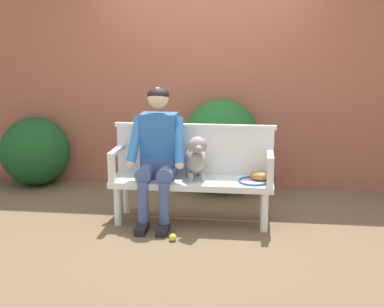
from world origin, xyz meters
name	(u,v)px	position (x,y,z in m)	size (l,w,h in m)	color
ground_plane	(192,221)	(0.00, 0.00, 0.00)	(40.00, 40.00, 0.00)	brown
brick_garden_fence	(206,73)	(0.00, 1.40, 1.35)	(8.00, 0.30, 2.69)	#9E5642
hedge_bush_mid_left	(35,151)	(-2.04, 1.05, 0.41)	(0.83, 0.82, 0.83)	#194C1E
hedge_bush_far_left	(221,146)	(0.21, 1.03, 0.54)	(0.94, 0.83, 1.08)	#1E5B23
garden_bench	(192,185)	(0.00, 0.00, 0.37)	(1.55, 0.47, 0.43)	white
bench_backrest	(194,148)	(0.00, 0.20, 0.69)	(1.59, 0.06, 0.50)	white
bench_armrest_left_end	(115,159)	(-0.74, -0.08, 0.63)	(0.06, 0.47, 0.28)	white
bench_armrest_right_end	(270,163)	(0.74, -0.08, 0.63)	(0.06, 0.47, 0.28)	white
person_seated	(158,150)	(-0.33, -0.01, 0.71)	(0.56, 0.63, 1.30)	black
dog_on_bench	(196,157)	(0.04, -0.03, 0.66)	(0.28, 0.44, 0.44)	gray
tennis_racket	(255,180)	(0.60, -0.01, 0.44)	(0.39, 0.57, 0.03)	blue
baseball_glove	(261,176)	(0.66, 0.03, 0.48)	(0.22, 0.17, 0.09)	#9E6B2D
tennis_ball	(173,237)	(-0.11, -0.50, 0.03)	(0.07, 0.07, 0.07)	#CCDB33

